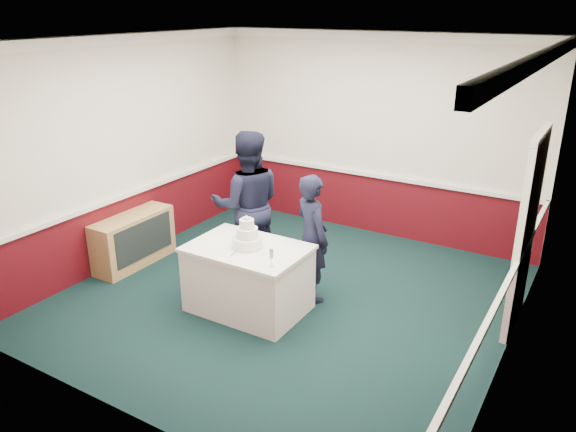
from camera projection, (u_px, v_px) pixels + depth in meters
The scene contains 9 objects.
ground at pixel (288, 297), 6.83m from camera, with size 5.00×5.00×0.00m, color black.
room_shell at pixel (320, 129), 6.59m from camera, with size 5.00×5.00×3.00m.
sideboard at pixel (134, 240), 7.60m from camera, with size 0.41×1.20×0.70m.
cake_table at pixel (248, 278), 6.43m from camera, with size 1.32×0.92×0.79m.
wedding_cake at pixel (247, 238), 6.25m from camera, with size 0.35×0.35×0.36m.
cake_knife at pixel (235, 252), 6.14m from camera, with size 0.01×0.22×0.01m, color silver.
champagne_flute at pixel (271, 254), 5.78m from camera, with size 0.05×0.05×0.21m.
person_man at pixel (248, 205), 7.12m from camera, with size 0.93×0.72×1.91m, color black.
person_woman at pixel (312, 238), 6.57m from camera, with size 0.57×0.37×1.55m, color black.
Camera 1 is at (3.11, -5.18, 3.34)m, focal length 35.00 mm.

